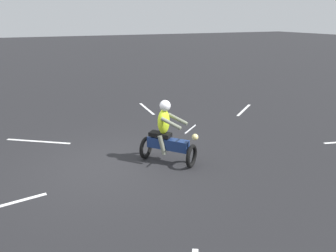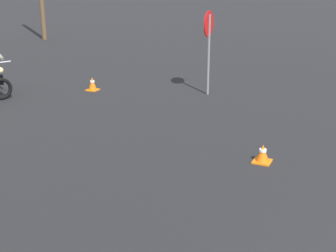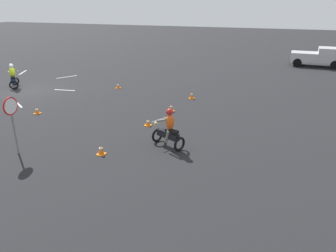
{
  "view_description": "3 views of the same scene",
  "coord_description": "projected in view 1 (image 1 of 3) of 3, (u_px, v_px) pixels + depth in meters",
  "views": [
    {
      "loc": [
        -7.5,
        1.73,
        3.61
      ],
      "look_at": [
        -0.4,
        -1.48,
        1.0
      ],
      "focal_mm": 35.0,
      "sensor_mm": 36.0,
      "label": 1
    },
    {
      "loc": [
        -4.09,
        2.2,
        3.32
      ],
      "look_at": [
        2.49,
        5.24,
        0.9
      ],
      "focal_mm": 50.0,
      "sensor_mm": 36.0,
      "label": 2
    },
    {
      "loc": [
        17.09,
        16.11,
        5.67
      ],
      "look_at": [
        5.38,
        11.96,
        0.9
      ],
      "focal_mm": 35.0,
      "sensor_mm": 36.0,
      "label": 3
    }
  ],
  "objects": [
    {
      "name": "motorcycle_rider_foreground",
      "position": [
        167.0,
        136.0,
        8.32
      ],
      "size": [
        1.45,
        1.37,
        1.66
      ],
      "rotation": [
        0.0,
        0.0,
        2.28
      ],
      "color": "black",
      "rests_on": "ground"
    },
    {
      "name": "lane_stripe_se",
      "position": [
        244.0,
        110.0,
        13.3
      ],
      "size": [
        1.27,
        1.54,
        0.01
      ],
      "primitive_type": "cube",
      "rotation": [
        0.0,
        0.0,
        6.96
      ],
      "color": "silver",
      "rests_on": "ground"
    },
    {
      "name": "lane_stripe_n",
      "position": [
        8.0,
        204.0,
        6.63
      ],
      "size": [
        0.32,
        1.5,
        0.01
      ],
      "primitive_type": "cube",
      "rotation": [
        0.0,
        0.0,
        3.29
      ],
      "color": "silver",
      "rests_on": "ground"
    },
    {
      "name": "lane_stripe_ne",
      "position": [
        38.0,
        141.0,
        9.96
      ],
      "size": [
        1.26,
        1.77,
        0.01
      ],
      "primitive_type": "cube",
      "rotation": [
        0.0,
        0.0,
        2.54
      ],
      "color": "silver",
      "rests_on": "ground"
    },
    {
      "name": "ground_plane",
      "position": [
        108.0,
        166.0,
        8.3
      ],
      "size": [
        120.0,
        120.0,
        0.0
      ],
      "primitive_type": "plane",
      "color": "black"
    },
    {
      "name": "lane_stripe_e",
      "position": [
        147.0,
        109.0,
        13.5
      ],
      "size": [
        1.86,
        0.21,
        0.01
      ],
      "primitive_type": "cube",
      "rotation": [
        0.0,
        0.0,
        1.51
      ],
      "color": "silver",
      "rests_on": "ground"
    }
  ]
}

